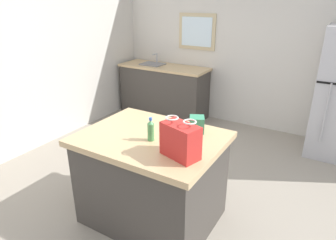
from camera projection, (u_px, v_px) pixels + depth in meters
name	position (u px, v px, depth m)	size (l,w,h in m)	color
ground	(182.00, 202.00, 3.24)	(6.03, 6.03, 0.00)	#9E9384
back_wall	(258.00, 45.00, 4.73)	(4.98, 0.13, 2.71)	silver
left_wall	(16.00, 55.00, 3.92)	(0.10, 5.02, 2.71)	silver
kitchen_island	(152.00, 178.00, 2.87)	(1.27, 0.99, 0.90)	#423D38
sink_counter	(164.00, 90.00, 5.52)	(1.63, 0.59, 1.10)	#423D38
shopping_bag	(180.00, 140.00, 2.30)	(0.34, 0.25, 0.32)	red
small_box	(197.00, 124.00, 2.76)	(0.13, 0.14, 0.15)	#388E66
bottle	(151.00, 130.00, 2.58)	(0.06, 0.06, 0.21)	#4C9956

